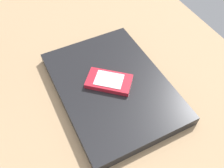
# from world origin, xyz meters

# --- Properties ---
(desk_surface) EXTENTS (1.20, 0.80, 0.03)m
(desk_surface) POSITION_xyz_m (0.00, 0.00, 0.01)
(desk_surface) COLOR tan
(desk_surface) RESTS_ON ground
(laptop_closed) EXTENTS (0.33, 0.24, 0.02)m
(laptop_closed) POSITION_xyz_m (-0.05, 0.04, 0.04)
(laptop_closed) COLOR black
(laptop_closed) RESTS_ON desk_surface
(cell_phone_on_laptop) EXTENTS (0.11, 0.11, 0.01)m
(cell_phone_on_laptop) POSITION_xyz_m (-0.05, 0.04, 0.06)
(cell_phone_on_laptop) COLOR red
(cell_phone_on_laptop) RESTS_ON laptop_closed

